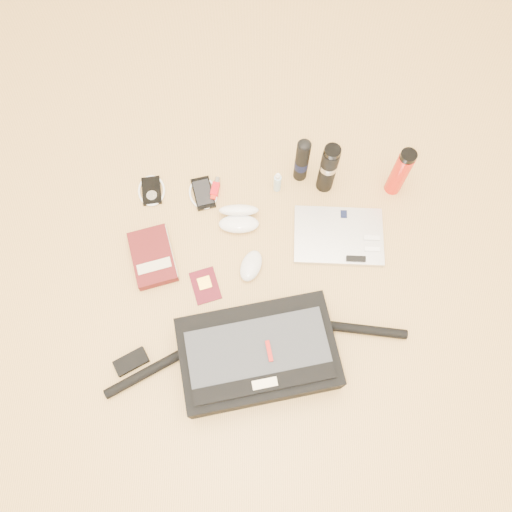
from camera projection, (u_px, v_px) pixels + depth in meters
name	position (u px, v px, depth m)	size (l,w,h in m)	color
ground	(265.00, 294.00, 1.69)	(4.00, 4.00, 0.00)	tan
messenger_bag	(257.00, 354.00, 1.55)	(0.97, 0.39, 0.14)	black
laptop	(339.00, 236.00, 1.76)	(0.32, 0.23, 0.03)	silver
book	(153.00, 257.00, 1.72)	(0.19, 0.24, 0.04)	#4B0F11
passport	(205.00, 285.00, 1.70)	(0.12, 0.14, 0.01)	#4D0A15
mouse	(251.00, 266.00, 1.71)	(0.10, 0.13, 0.04)	silver
sunglasses_case	(239.00, 217.00, 1.76)	(0.14, 0.12, 0.08)	white
ipod	(152.00, 191.00, 1.83)	(0.11, 0.12, 0.01)	black
phone	(203.00, 193.00, 1.82)	(0.13, 0.14, 0.01)	black
inhaler	(215.00, 189.00, 1.82)	(0.03, 0.09, 0.02)	red
spray_bottle	(277.00, 183.00, 1.80)	(0.03, 0.03, 0.10)	#A8CFE3
aerosol_can	(302.00, 160.00, 1.76)	(0.05, 0.05, 0.21)	black
thermos_black	(328.00, 168.00, 1.73)	(0.08, 0.08, 0.23)	black
thermos_red	(400.00, 172.00, 1.73)	(0.07, 0.07, 0.23)	red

